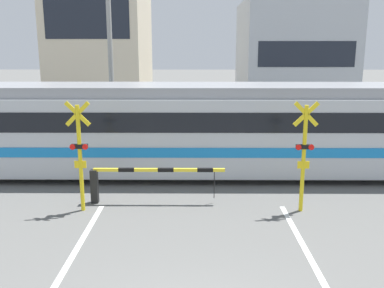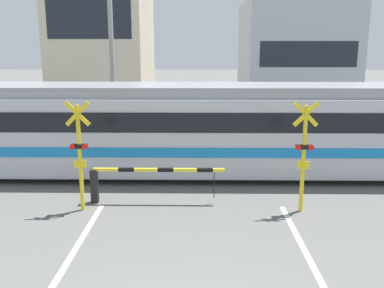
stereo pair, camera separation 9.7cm
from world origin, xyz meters
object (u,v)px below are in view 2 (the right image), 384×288
Objects in this scene: crossing_signal_right at (304,152)px; pedestrian at (204,120)px; crossing_barrier_far at (236,138)px; crossing_signal_left at (80,151)px; crossing_barrier_near at (130,178)px; commuter_train at (240,127)px.

crossing_signal_right is 9.85m from pedestrian.
crossing_barrier_far is 6.36m from crossing_signal_right.
crossing_signal_left is at bearing -127.83° from crossing_barrier_far.
crossing_signal_right is at bearing -7.06° from crossing_barrier_near.
commuter_train is 3.76m from crossing_signal_right.
commuter_train reaches higher than crossing_signal_left.
crossing_barrier_far is at bearing -68.20° from pedestrian.
crossing_signal_right is (1.25, -6.17, 0.92)m from crossing_barrier_far.
crossing_barrier_far is (3.54, 5.58, 0.00)m from crossing_barrier_near.
crossing_signal_right is 1.84× the size of pedestrian.
crossing_signal_left reaches higher than crossing_barrier_near.
crossing_barrier_near is 6.61m from crossing_barrier_far.
commuter_train is at bearing 111.78° from crossing_signal_right.
crossing_signal_right is (6.04, 0.00, 0.00)m from crossing_signal_left.
crossing_signal_left is 1.00× the size of crossing_signal_right.
crossing_barrier_near is 2.34× the size of pedestrian.
crossing_signal_left reaches higher than pedestrian.
pedestrian is (3.47, 9.48, -0.73)m from crossing_signal_left.
commuter_train is 6.93× the size of crossing_signal_right.
crossing_signal_left is at bearing 180.00° from crossing_signal_right.
crossing_signal_right is at bearing -74.82° from pedestrian.
commuter_train reaches higher than crossing_signal_right.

